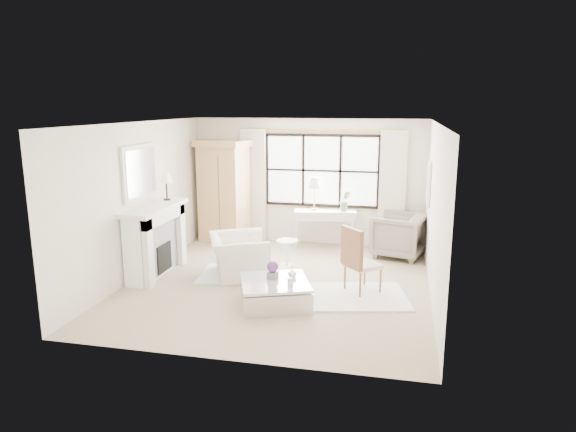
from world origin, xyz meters
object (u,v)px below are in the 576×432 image
Objects in this scene: club_armchair at (239,256)px; coffee_table at (275,293)px; console_table at (325,229)px; armoire at (224,191)px.

club_armchair is 0.87× the size of coffee_table.
club_armchair is at bearing 108.12° from coffee_table.
club_armchair is 1.52m from coffee_table.
console_table is at bearing 64.61° from coffee_table.
console_table is at bearing -53.34° from club_armchair.
club_armchair is at bearing -50.02° from armoire.
console_table is 2.50m from club_armchair.
coffee_table is at bearing -105.10° from console_table.
armoire is at bearing 99.76° from coffee_table.
armoire reaches higher than console_table.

